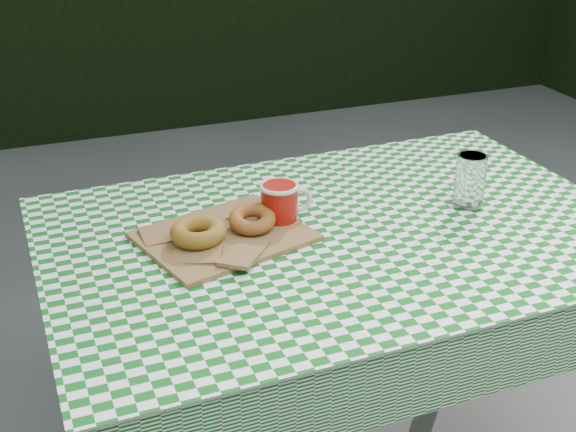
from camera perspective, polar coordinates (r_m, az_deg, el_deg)
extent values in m
cube|color=brown|center=(1.78, 3.67, -11.98)|extent=(1.22, 0.83, 0.75)
cube|color=#0E5917|center=(1.57, 4.06, -1.09)|extent=(1.24, 0.85, 0.01)
cube|color=brown|center=(1.53, -4.84, -1.43)|extent=(0.37, 0.33, 0.02)
torus|color=#94661E|center=(1.49, -6.79, -1.22)|extent=(0.12, 0.12, 0.03)
torus|color=#9A681F|center=(1.54, -2.72, -0.23)|extent=(0.12, 0.12, 0.03)
cylinder|color=white|center=(1.69, 13.58, 2.59)|extent=(0.08, 0.08, 0.12)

